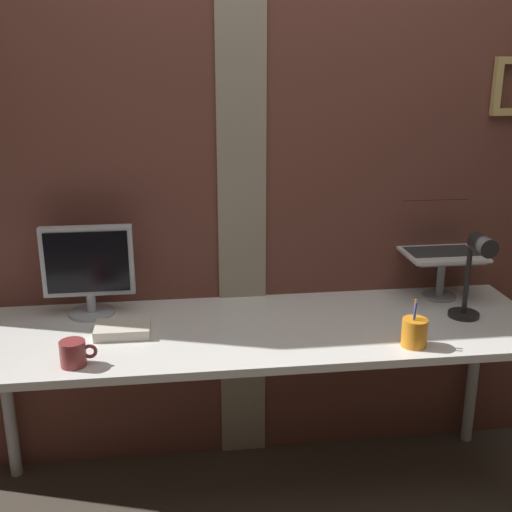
{
  "coord_description": "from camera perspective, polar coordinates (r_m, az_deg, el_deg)",
  "views": [
    {
      "loc": [
        -0.39,
        -2.15,
        1.73
      ],
      "look_at": [
        -0.1,
        0.13,
        1.0
      ],
      "focal_mm": 44.4,
      "sensor_mm": 36.0,
      "label": 1
    }
  ],
  "objects": [
    {
      "name": "laptop_stand",
      "position": [
        2.76,
        16.37,
        -1.14
      ],
      "size": [
        0.28,
        0.22,
        0.18
      ],
      "color": "gray",
      "rests_on": "desk"
    },
    {
      "name": "brick_wall_back",
      "position": [
        2.64,
        1.38,
        7.08
      ],
      "size": [
        3.36,
        0.16,
        2.5
      ],
      "color": "brown",
      "rests_on": "ground_plane"
    },
    {
      "name": "ground_plane",
      "position": [
        2.79,
        2.56,
        -20.82
      ],
      "size": [
        6.0,
        6.0,
        0.0
      ],
      "primitive_type": "plane",
      "color": "#4C4238"
    },
    {
      "name": "monitor",
      "position": [
        2.53,
        -14.88,
        -0.94
      ],
      "size": [
        0.35,
        0.18,
        0.36
      ],
      "color": "#ADB2B7",
      "rests_on": "desk"
    },
    {
      "name": "desk",
      "position": [
        2.43,
        0.3,
        -7.9
      ],
      "size": [
        2.17,
        0.66,
        0.75
      ],
      "color": "white",
      "rests_on": "ground_plane"
    },
    {
      "name": "paper_clutter_stack",
      "position": [
        2.39,
        -11.92,
        -6.49
      ],
      "size": [
        0.2,
        0.14,
        0.04
      ],
      "primitive_type": "cube",
      "rotation": [
        0.0,
        0.0,
        -0.01
      ],
      "color": "silver",
      "rests_on": "desk"
    },
    {
      "name": "laptop",
      "position": [
        2.78,
        16.04,
        1.61
      ],
      "size": [
        0.32,
        0.29,
        0.23
      ],
      "color": "silver",
      "rests_on": "laptop_stand"
    },
    {
      "name": "desk_lamp",
      "position": [
        2.51,
        19.15,
        -1.02
      ],
      "size": [
        0.12,
        0.2,
        0.35
      ],
      "color": "black",
      "rests_on": "desk"
    },
    {
      "name": "coffee_mug",
      "position": [
        2.19,
        -16.11,
        -8.43
      ],
      "size": [
        0.12,
        0.09,
        0.09
      ],
      "color": "maroon",
      "rests_on": "desk"
    },
    {
      "name": "pen_cup",
      "position": [
        2.3,
        14.08,
        -6.69
      ],
      "size": [
        0.09,
        0.09,
        0.17
      ],
      "color": "orange",
      "rests_on": "desk"
    }
  ]
}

